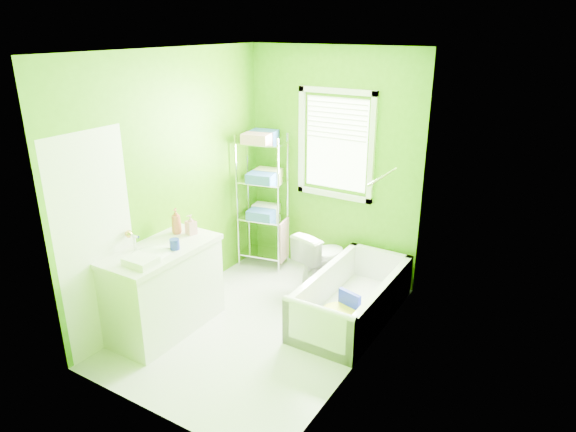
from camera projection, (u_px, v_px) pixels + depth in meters
The scene contains 9 objects.
ground at pixel (262, 325), 5.09m from camera, with size 2.90×2.90×0.00m, color silver.
room_envelope at pixel (259, 175), 4.55m from camera, with size 2.14×2.94×2.62m.
window at pixel (336, 139), 5.64m from camera, with size 0.92×0.05×1.22m.
door at pixel (97, 245), 4.45m from camera, with size 0.09×0.80×2.00m.
right_wall_decor at pixel (365, 221), 4.11m from camera, with size 0.04×1.48×1.17m.
bathtub at pixel (351, 304), 5.16m from camera, with size 0.71×1.53×0.49m.
toilet at pixel (321, 258), 5.78m from camera, with size 0.37×0.65×0.66m, color white.
vanity at pixel (163, 286), 4.88m from camera, with size 0.58×1.14×1.12m.
wire_shelf_unit at pixel (264, 186), 6.04m from camera, with size 0.60×0.49×1.65m.
Camera 1 is at (2.49, -3.61, 2.81)m, focal length 32.00 mm.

